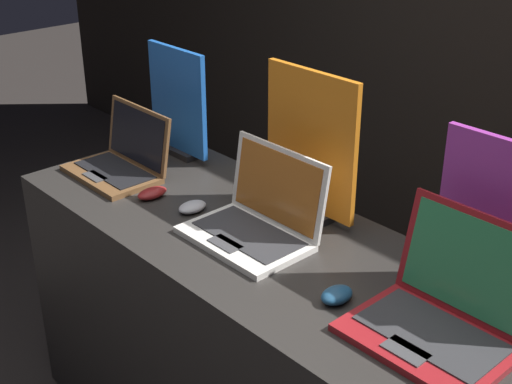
% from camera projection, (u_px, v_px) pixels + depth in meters
% --- Properties ---
extents(display_counter, '(1.84, 0.68, 0.95)m').
position_uv_depth(display_counter, '(257.00, 357.00, 2.43)').
color(display_counter, '#282623').
rests_on(display_counter, ground_plane).
extents(laptop_front, '(0.37, 0.27, 0.24)m').
position_uv_depth(laptop_front, '(122.00, 159.00, 2.63)').
color(laptop_front, brown).
rests_on(laptop_front, display_counter).
extents(mouse_front, '(0.06, 0.11, 0.03)m').
position_uv_depth(mouse_front, '(152.00, 193.00, 2.46)').
color(mouse_front, maroon).
rests_on(mouse_front, display_counter).
extents(promo_stand_front, '(0.32, 0.07, 0.43)m').
position_uv_depth(promo_stand_front, '(178.00, 105.00, 2.73)').
color(promo_stand_front, black).
rests_on(promo_stand_front, display_counter).
extents(laptop_middle, '(0.39, 0.29, 0.27)m').
position_uv_depth(laptop_middle, '(257.00, 218.00, 2.20)').
color(laptop_middle, silver).
rests_on(laptop_middle, display_counter).
extents(mouse_middle, '(0.07, 0.10, 0.03)m').
position_uv_depth(mouse_middle, '(192.00, 207.00, 2.37)').
color(mouse_middle, '#B2B2B7').
rests_on(mouse_middle, display_counter).
extents(promo_stand_middle, '(0.37, 0.07, 0.49)m').
position_uv_depth(promo_stand_middle, '(311.00, 148.00, 2.26)').
color(promo_stand_middle, black).
rests_on(promo_stand_middle, display_counter).
extents(laptop_back, '(0.39, 0.34, 0.29)m').
position_uv_depth(laptop_back, '(444.00, 310.00, 1.75)').
color(laptop_back, maroon).
rests_on(laptop_back, display_counter).
extents(mouse_back, '(0.07, 0.10, 0.04)m').
position_uv_depth(mouse_back, '(337.00, 295.00, 1.90)').
color(mouse_back, navy).
rests_on(mouse_back, display_counter).
extents(promo_stand_back, '(0.36, 0.07, 0.46)m').
position_uv_depth(promo_stand_back, '(500.00, 228.00, 1.82)').
color(promo_stand_back, black).
rests_on(promo_stand_back, display_counter).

